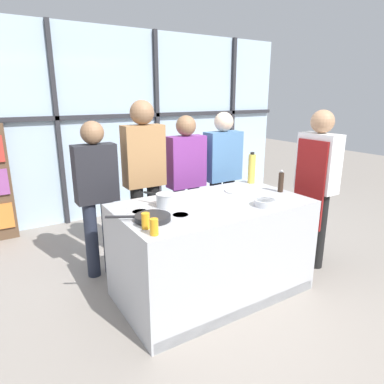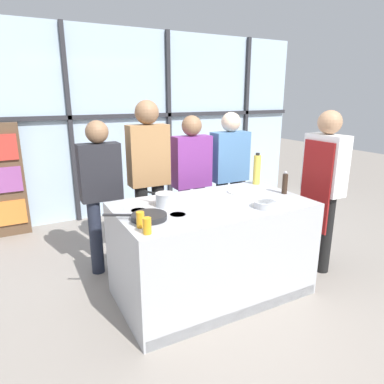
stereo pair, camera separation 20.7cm
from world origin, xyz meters
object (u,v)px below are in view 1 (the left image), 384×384
Objects in this scene: spectator_far_left at (97,191)px; juice_glass_far at (146,221)px; white_plate at (238,191)px; pepper_grinder at (281,182)px; mixing_bowl at (266,202)px; frying_pan at (152,217)px; saucepan at (166,200)px; spectator_center_right at (186,178)px; spectator_center_left at (144,173)px; juice_glass_near at (154,227)px; oil_bottle at (252,168)px; spectator_far_right at (223,172)px; chef at (316,180)px.

juice_glass_far is at bearing 90.61° from spectator_far_left.
pepper_grinder is (0.36, -0.24, 0.10)m from white_plate.
spectator_far_left is 7.90× the size of mixing_bowl.
white_plate is (1.22, -0.74, -0.00)m from spectator_far_left.
spectator_far_left is 3.47× the size of frying_pan.
white_plate is (1.10, 0.29, -0.02)m from frying_pan.
spectator_center_right is at bearing 49.18° from saucepan.
white_plate is 0.44m from pepper_grinder.
spectator_center_left is 1.40m from juice_glass_near.
frying_pan is at bearing 68.59° from spectator_center_left.
juice_glass_far is (-1.20, -0.42, 0.05)m from white_plate.
spectator_center_left is (0.53, 0.00, 0.12)m from spectator_far_left.
white_plate is at bearing 133.20° from spectator_center_left.
saucepan is 1.22m from oil_bottle.
juice_glass_far is (-1.04, -1.16, 0.04)m from spectator_center_right.
white_plate is (0.84, 0.04, -0.06)m from saucepan.
juice_glass_far is at bearing 36.53° from spectator_far_right.
chef is 2.07m from juice_glass_near.
frying_pan is (0.12, -1.03, 0.01)m from spectator_far_left.
juice_glass_far is at bearing -133.96° from saucepan.
oil_bottle is (1.19, 0.24, 0.10)m from saucepan.
white_plate is (-0.84, 0.28, -0.06)m from chef.
spectator_center_left is 5.90× the size of saucepan.
chef reaches higher than spectator_far_left.
chef is 7.53× the size of pepper_grinder.
saucepan is 0.88m from mixing_bowl.
juice_glass_near is at bearing -154.05° from oil_bottle.
mixing_bowl is (0.08, -1.23, 0.02)m from spectator_center_right.
frying_pan is at bearing -177.76° from pepper_grinder.
juice_glass_near is 0.14m from juice_glass_far.
saucepan reaches higher than mixing_bowl.
mixing_bowl is 0.60× the size of oil_bottle.
spectator_far_right is 8.10× the size of mixing_bowl.
frying_pan is 1.13m from white_plate.
spectator_center_right reaches higher than frying_pan.
frying_pan reaches higher than white_plate.
spectator_center_right is at bearing 118.26° from pepper_grinder.
oil_bottle reaches higher than saucepan.
frying_pan is (-1.46, -1.03, 0.00)m from spectator_far_right.
spectator_center_right is 6.16× the size of white_plate.
chef is 1.12m from spectator_far_right.
chef reaches higher than pepper_grinder.
frying_pan is 1.46m from pepper_grinder.
spectator_far_left is 1.04m from frying_pan.
frying_pan is at bearing 168.70° from mixing_bowl.
spectator_center_left reaches higher than white_plate.
mixing_bowl is 0.52m from pepper_grinder.
saucepan is at bearing -176.96° from white_plate.
juice_glass_near is (-1.20, -0.56, 0.05)m from white_plate.
spectator_far_left is at bearing 148.27° from pepper_grinder.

